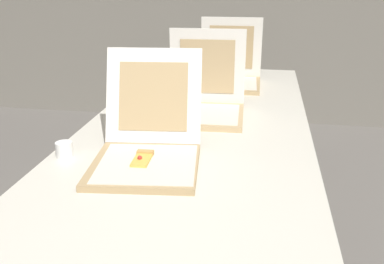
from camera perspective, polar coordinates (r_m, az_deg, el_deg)
table at (r=1.84m, az=0.35°, el=-0.89°), size 0.96×2.50×0.73m
pizza_box_front at (r=1.51m, az=-5.93°, el=-2.18°), size 0.41×0.52×0.36m
pizza_box_middle at (r=2.00m, az=1.65°, el=3.74°), size 0.37×0.37×0.38m
pizza_box_back at (r=2.56m, az=4.92°, el=7.39°), size 0.36×0.37×0.38m
cup_white_far at (r=2.25m, az=-4.23°, el=4.89°), size 0.06×0.06×0.06m
cup_white_mid at (r=1.94m, az=-8.07°, el=2.21°), size 0.06×0.06×0.06m
cup_white_near_left at (r=1.62m, az=-16.41°, el=-2.23°), size 0.06×0.06×0.06m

